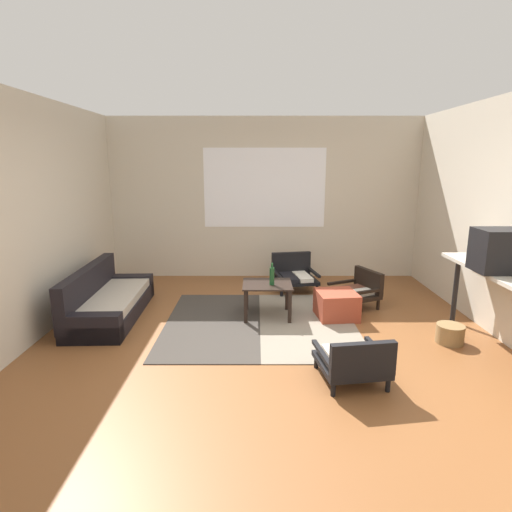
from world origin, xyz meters
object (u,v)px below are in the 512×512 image
at_px(armchair_striped_foreground, 352,361).
at_px(ottoman_orange, 335,305).
at_px(armchair_by_window, 292,274).
at_px(armchair_corner, 357,289).
at_px(console_shelf, 488,278).
at_px(wicker_basket, 448,333).
at_px(clay_vase, 476,251).
at_px(crt_television, 500,250).
at_px(coffee_table, 266,290).
at_px(couch, 106,302).
at_px(glass_bottle, 271,276).

bearing_deg(armchair_striped_foreground, ottoman_orange, 84.60).
relative_size(armchair_by_window, ottoman_orange, 1.47).
relative_size(armchair_corner, console_shelf, 0.49).
xyz_separation_m(armchair_striped_foreground, wicker_basket, (1.27, 0.86, -0.11)).
bearing_deg(clay_vase, crt_television, -90.41).
relative_size(coffee_table, console_shelf, 0.42).
distance_m(couch, glass_bottle, 2.16).
xyz_separation_m(coffee_table, armchair_corner, (1.27, 0.41, -0.12)).
bearing_deg(clay_vase, glass_bottle, 166.72).
relative_size(couch, armchair_striped_foreground, 2.72).
distance_m(clay_vase, wicker_basket, 0.97).
height_order(console_shelf, clay_vase, clay_vase).
height_order(crt_television, clay_vase, crt_television).
distance_m(armchair_corner, console_shelf, 1.74).
bearing_deg(clay_vase, armchair_corner, 136.27).
relative_size(coffee_table, clay_vase, 2.05).
height_order(couch, clay_vase, clay_vase).
bearing_deg(armchair_by_window, couch, -155.10).
xyz_separation_m(armchair_corner, glass_bottle, (-1.22, -0.47, 0.32)).
height_order(ottoman_orange, glass_bottle, glass_bottle).
xyz_separation_m(armchair_striped_foreground, console_shelf, (1.59, 0.79, 0.55)).
xyz_separation_m(console_shelf, wicker_basket, (-0.32, 0.07, -0.66)).
xyz_separation_m(armchair_corner, clay_vase, (1.05, -1.00, 0.75)).
distance_m(console_shelf, crt_television, 0.37).
xyz_separation_m(coffee_table, wicker_basket, (2.01, -0.80, -0.26)).
xyz_separation_m(armchair_striped_foreground, ottoman_orange, (0.15, 1.63, -0.04)).
bearing_deg(ottoman_orange, clay_vase, -21.13).
distance_m(couch, armchair_by_window, 2.78).
xyz_separation_m(armchair_corner, console_shelf, (1.05, -1.29, 0.53)).
relative_size(coffee_table, ottoman_orange, 1.27).
height_order(couch, armchair_corner, couch).
bearing_deg(armchair_by_window, ottoman_orange, -69.93).
distance_m(coffee_table, armchair_corner, 1.34).
height_order(ottoman_orange, wicker_basket, ottoman_orange).
height_order(console_shelf, crt_television, crt_television).
height_order(glass_bottle, wicker_basket, glass_bottle).
distance_m(couch, crt_television, 4.60).
bearing_deg(couch, armchair_by_window, 24.90).
bearing_deg(coffee_table, wicker_basket, -21.78).
xyz_separation_m(coffee_table, console_shelf, (2.32, -0.87, 0.41)).
xyz_separation_m(clay_vase, glass_bottle, (-2.27, 0.54, -0.43)).
height_order(ottoman_orange, crt_television, crt_television).
distance_m(crt_television, clay_vase, 0.46).
xyz_separation_m(armchair_by_window, wicker_basket, (1.56, -1.97, -0.16)).
relative_size(console_shelf, glass_bottle, 5.25).
bearing_deg(glass_bottle, coffee_table, 135.75).
height_order(armchair_by_window, glass_bottle, glass_bottle).
relative_size(crt_television, clay_vase, 1.70).
distance_m(coffee_table, armchair_by_window, 1.26).
height_order(coffee_table, armchair_striped_foreground, armchair_striped_foreground).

